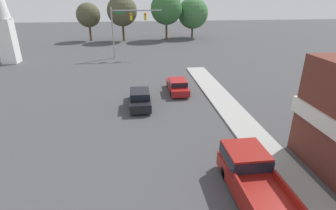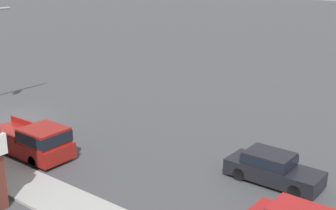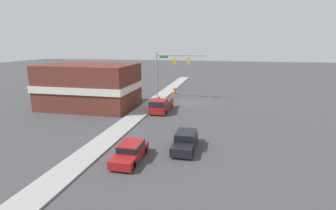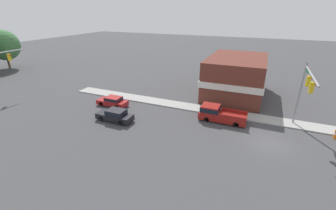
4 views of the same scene
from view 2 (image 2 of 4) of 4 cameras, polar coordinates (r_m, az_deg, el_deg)
ground_plane at (r=33.54m, az=-17.70°, el=-1.54°), size 200.00×200.00×0.00m
car_lead at (r=23.44m, az=12.57°, el=-7.44°), size 1.77×4.66×1.52m
pickup_truck_parked at (r=26.79m, az=-16.11°, el=-4.16°), size 2.12×5.73×1.87m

